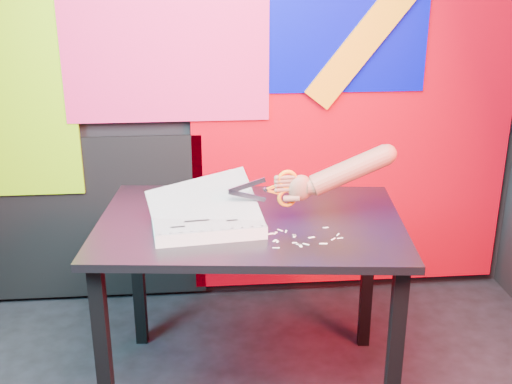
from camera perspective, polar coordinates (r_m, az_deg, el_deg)
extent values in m
cube|color=black|center=(3.07, -3.24, 13.90)|extent=(3.00, 0.01, 2.70)
cube|color=#BE000F|center=(3.22, 8.63, 4.94)|extent=(1.60, 0.02, 1.60)
cube|color=#0004B5|center=(3.08, 7.42, 15.66)|extent=(0.85, 0.02, 0.75)
cube|color=#F22665|center=(3.02, -8.09, 13.64)|extent=(0.95, 0.02, 0.80)
cube|color=black|center=(3.33, -15.94, -2.42)|extent=(1.30, 0.02, 0.85)
cube|color=black|center=(2.40, -13.41, -14.01)|extent=(0.05, 0.05, 0.72)
cube|color=black|center=(2.94, -10.45, -7.00)|extent=(0.05, 0.05, 0.72)
cube|color=black|center=(2.37, 12.19, -14.31)|extent=(0.05, 0.05, 0.72)
cube|color=black|center=(2.92, 9.88, -7.16)|extent=(0.05, 0.05, 0.72)
cube|color=black|center=(2.43, -0.51, -2.84)|extent=(1.22, 0.88, 0.03)
cube|color=silver|center=(2.35, -4.37, -2.67)|extent=(0.42, 0.33, 0.05)
cube|color=silver|center=(2.35, -4.39, -2.13)|extent=(0.42, 0.33, 0.00)
cube|color=silver|center=(2.34, -4.39, -2.02)|extent=(0.42, 0.31, 0.12)
cube|color=silver|center=(2.35, -4.66, -1.35)|extent=(0.44, 0.30, 0.21)
cylinder|color=black|center=(2.21, -8.53, -3.72)|extent=(0.01, 0.01, 0.00)
cylinder|color=black|center=(2.21, -7.61, -3.66)|extent=(0.01, 0.01, 0.00)
cylinder|color=black|center=(2.21, -6.69, -3.59)|extent=(0.01, 0.01, 0.00)
cylinder|color=black|center=(2.22, -5.77, -3.52)|extent=(0.01, 0.01, 0.00)
cylinder|color=black|center=(2.22, -4.86, -3.45)|extent=(0.01, 0.01, 0.00)
cylinder|color=black|center=(2.22, -3.95, -3.38)|extent=(0.01, 0.01, 0.00)
cylinder|color=black|center=(2.23, -3.04, -3.31)|extent=(0.01, 0.01, 0.00)
cylinder|color=black|center=(2.23, -2.14, -3.24)|extent=(0.01, 0.01, 0.00)
cylinder|color=black|center=(2.24, -1.24, -3.17)|extent=(0.01, 0.01, 0.00)
cylinder|color=black|center=(2.25, -0.34, -3.10)|extent=(0.01, 0.01, 0.00)
cylinder|color=black|center=(2.25, 0.55, -3.03)|extent=(0.01, 0.01, 0.00)
cylinder|color=black|center=(2.46, -8.91, -1.25)|extent=(0.01, 0.01, 0.00)
cylinder|color=black|center=(2.46, -8.08, -1.20)|extent=(0.01, 0.01, 0.00)
cylinder|color=black|center=(2.46, -7.26, -1.14)|extent=(0.01, 0.01, 0.00)
cylinder|color=black|center=(2.46, -6.43, -1.08)|extent=(0.01, 0.01, 0.00)
cylinder|color=black|center=(2.46, -5.61, -1.02)|extent=(0.01, 0.01, 0.00)
cylinder|color=black|center=(2.47, -4.79, -0.96)|extent=(0.01, 0.01, 0.00)
cylinder|color=black|center=(2.47, -3.97, -0.90)|extent=(0.01, 0.01, 0.00)
cylinder|color=black|center=(2.48, -3.15, -0.84)|extent=(0.01, 0.01, 0.00)
cylinder|color=black|center=(2.48, -2.34, -0.78)|extent=(0.01, 0.01, 0.00)
cylinder|color=black|center=(2.49, -1.53, -0.73)|extent=(0.01, 0.01, 0.00)
cylinder|color=black|center=(2.49, -0.73, -0.67)|extent=(0.01, 0.01, 0.00)
cube|color=black|center=(2.38, -6.76, -1.80)|extent=(0.07, 0.02, 0.00)
cube|color=black|center=(2.38, -3.99, -1.78)|extent=(0.05, 0.02, 0.00)
cube|color=black|center=(2.30, -5.28, -2.56)|extent=(0.09, 0.02, 0.00)
cube|color=black|center=(2.30, -2.15, -2.52)|extent=(0.04, 0.02, 0.00)
cube|color=black|center=(2.26, -6.97, -3.09)|extent=(0.05, 0.02, 0.00)
cube|color=black|center=(2.43, -3.44, -1.28)|extent=(0.06, 0.02, 0.00)
cube|color=#9CA2BB|center=(2.32, -0.80, 0.57)|extent=(0.14, 0.01, 0.06)
cube|color=#9CA2BB|center=(2.34, -0.80, -0.34)|extent=(0.14, 0.01, 0.06)
cylinder|color=#9CA2BB|center=(2.34, 0.84, 0.20)|extent=(0.02, 0.01, 0.01)
cube|color=orange|center=(2.34, 1.43, 0.05)|extent=(0.05, 0.01, 0.02)
cube|color=orange|center=(2.34, 1.44, 0.42)|extent=(0.05, 0.01, 0.02)
torus|color=orange|center=(2.34, 2.81, 1.12)|extent=(0.07, 0.02, 0.07)
torus|color=orange|center=(2.36, 2.78, -0.50)|extent=(0.07, 0.02, 0.07)
ellipsoid|color=brown|center=(2.36, 3.97, 0.37)|extent=(0.10, 0.06, 0.10)
cylinder|color=brown|center=(2.35, 2.79, 0.22)|extent=(0.08, 0.02, 0.02)
cylinder|color=brown|center=(2.35, 2.80, 0.63)|extent=(0.07, 0.02, 0.02)
cylinder|color=brown|center=(2.34, 2.80, 0.99)|extent=(0.06, 0.02, 0.02)
cylinder|color=brown|center=(2.34, 2.81, 1.31)|extent=(0.06, 0.02, 0.02)
cylinder|color=brown|center=(2.36, 3.19, -0.58)|extent=(0.06, 0.04, 0.03)
cylinder|color=brown|center=(2.37, 5.09, 0.52)|extent=(0.06, 0.07, 0.07)
cylinder|color=brown|center=(2.39, 8.35, 1.93)|extent=(0.31, 0.10, 0.19)
sphere|color=brown|center=(2.42, 11.55, 3.30)|extent=(0.08, 0.08, 0.08)
cube|color=silver|center=(2.23, 4.47, -4.64)|extent=(0.02, 0.02, 0.00)
cube|color=silver|center=(2.23, 3.83, -4.69)|extent=(0.02, 0.02, 0.00)
cube|color=silver|center=(2.31, 1.74, -3.67)|extent=(0.02, 0.02, 0.00)
cube|color=silver|center=(2.28, 6.89, -4.17)|extent=(0.02, 0.02, 0.00)
cube|color=silver|center=(2.33, 2.67, -3.52)|extent=(0.01, 0.02, 0.00)
cube|color=silver|center=(2.37, 6.22, -3.16)|extent=(0.02, 0.01, 0.00)
cube|color=silver|center=(2.22, 3.96, -4.79)|extent=(0.01, 0.02, 0.00)
cube|color=silver|center=(2.24, 6.02, -4.58)|extent=(0.03, 0.01, 0.00)
cube|color=silver|center=(2.29, 3.43, -3.92)|extent=(0.01, 0.03, 0.00)
cube|color=silver|center=(2.25, 1.68, -4.34)|extent=(0.02, 0.02, 0.00)
cube|color=silver|center=(2.32, 7.30, -3.77)|extent=(0.01, 0.02, 0.00)
cube|color=silver|center=(2.30, 3.43, -3.86)|extent=(0.01, 0.02, 0.00)
cube|color=silver|center=(2.29, 4.97, -4.04)|extent=(0.03, 0.02, 0.00)
cube|color=silver|center=(2.31, 1.27, -3.74)|extent=(0.03, 0.02, 0.00)
cube|color=silver|center=(2.20, 1.79, -4.98)|extent=(0.02, 0.01, 0.00)
cube|color=silver|center=(2.24, 3.45, -4.52)|extent=(0.02, 0.01, 0.00)
cube|color=silver|center=(2.29, 7.49, -4.09)|extent=(0.02, 0.01, 0.00)
cube|color=silver|center=(2.34, 2.15, -3.41)|extent=(0.02, 0.02, 0.00)
cube|color=silver|center=(2.25, 1.92, -4.43)|extent=(0.01, 0.02, 0.00)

